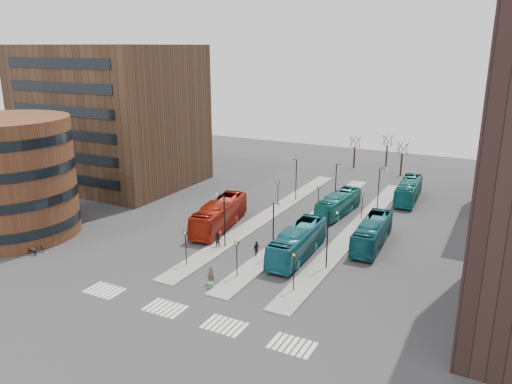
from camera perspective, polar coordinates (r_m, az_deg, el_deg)
The scene contains 23 objects.
ground at distance 41.77m, azimuth -12.71°, elevation -15.52°, with size 160.00×160.00×0.00m, color #2E2E31.
island_left at distance 66.61m, azimuth 1.34°, elevation -2.67°, with size 2.50×45.00×0.15m, color gray.
island_mid at distance 64.32m, azimuth 6.14°, elevation -3.47°, with size 2.50×45.00×0.15m, color gray.
island_right at distance 62.54m, azimuth 11.26°, elevation -4.29°, with size 2.50×45.00×0.15m, color gray.
suitcase at distance 47.54m, azimuth -5.17°, elevation -10.60°, with size 0.46×0.37×0.57m, color navy.
red_bus at distance 61.93m, azimuth -4.20°, elevation -2.60°, with size 2.89×12.34×3.44m, color #9C1B0C.
teal_bus_a at distance 53.75m, azimuth 4.79°, elevation -5.73°, with size 2.73×11.69×3.26m, color #166371.
teal_bus_b at distance 67.74m, azimuth 9.41°, elevation -1.33°, with size 2.46×10.50×2.92m, color #156D69.
teal_bus_c at distance 57.93m, azimuth 13.14°, elevation -4.56°, with size 2.57×10.96×3.05m, color #135861.
teal_bus_d at distance 76.08m, azimuth 17.03°, elevation 0.19°, with size 2.60×11.10×3.09m, color #166D6F.
traveller at distance 48.13m, azimuth -5.16°, elevation -9.46°, with size 0.64×0.42×1.75m, color #47452A.
commuter_a at distance 56.32m, azimuth -4.42°, elevation -5.44°, with size 0.90×0.70×1.84m, color black.
commuter_b at distance 53.80m, azimuth 0.04°, elevation -6.53°, with size 1.01×0.42×1.73m, color black.
commuter_c at distance 52.59m, azimuth 3.71°, elevation -7.21°, with size 1.03×0.59×1.59m, color black.
bicycle_near at distance 59.62m, azimuth -24.35°, elevation -6.16°, with size 0.58×1.67×0.88m, color gray.
bicycle_mid at distance 59.78m, azimuth -24.13°, elevation -6.07°, with size 0.42×1.48×0.89m, color gray.
bicycle_far at distance 60.27m, azimuth -23.49°, elevation -5.81°, with size 0.58×1.68×0.88m, color gray.
crosswalk_stripes at distance 43.49m, azimuth -7.41°, elevation -13.84°, with size 22.35×2.40×0.01m.
round_building at distance 65.12m, azimuth -26.44°, elevation 1.48°, with size 15.16×15.16×14.00m.
office_block at distance 84.39m, azimuth -16.10°, elevation 8.38°, with size 25.00×20.12×22.00m.
sign_poles at distance 57.60m, azimuth 3.25°, elevation -3.33°, with size 12.45×22.12×3.65m.
lamp_posts at distance 61.23m, azimuth 6.10°, elevation -1.04°, with size 14.04×20.24×6.12m.
bare_trees at distance 93.58m, azimuth 14.04°, elevation 4.10°, with size 10.97×8.14×5.90m.
Camera 1 is at (23.90, -26.46, 21.77)m, focal length 35.00 mm.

